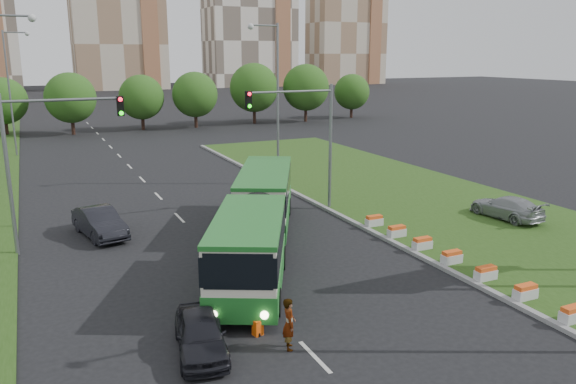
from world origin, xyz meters
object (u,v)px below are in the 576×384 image
shopping_trolley (258,328)px  car_left_far (100,222)px  car_median (506,207)px  traffic_mast_median (308,128)px  articulated_bus (251,218)px  traffic_mast_left (42,147)px  pedestrian (289,324)px  car_left_near (201,334)px

shopping_trolley → car_left_far: bearing=89.6°
car_left_far → car_median: bearing=-29.7°
traffic_mast_median → articulated_bus: (-5.95, -5.57, -3.57)m
traffic_mast_left → pedestrian: size_ratio=4.36×
articulated_bus → car_left_near: articulated_bus is taller
articulated_bus → car_left_far: bearing=165.3°
articulated_bus → shopping_trolley: bearing=-83.3°
car_left_far → pedestrian: size_ratio=2.62×
traffic_mast_median → articulated_bus: traffic_mast_median is taller
articulated_bus → car_median: 16.02m
car_left_near → car_left_far: size_ratio=0.83×
car_left_far → car_median: (22.62, -7.15, 0.03)m
articulated_bus → car_left_near: 10.04m
traffic_mast_median → traffic_mast_left: same height
articulated_bus → shopping_trolley: size_ratio=30.48×
traffic_mast_median → shopping_trolley: (-8.94, -13.81, -5.06)m
traffic_mast_median → car_left_far: traffic_mast_median is taller
car_median → pedestrian: (-18.31, -8.29, 0.09)m
traffic_mast_median → shopping_trolley: 17.21m
traffic_mast_median → traffic_mast_left: bearing=-176.2°
car_left_near → pedestrian: (2.80, -1.03, 0.24)m
traffic_mast_median → car_left_near: 18.55m
traffic_mast_left → pedestrian: (6.84, -14.13, -4.43)m
car_median → traffic_mast_left: bearing=-17.8°
car_left_far → car_median: size_ratio=1.03×
traffic_mast_median → shopping_trolley: size_ratio=13.79×
traffic_mast_left → pedestrian: traffic_mast_left is taller
car_left_far → car_median: car_left_far is taller
articulated_bus → shopping_trolley: 8.89m
traffic_mast_median → car_left_far: 13.43m
shopping_trolley → articulated_bus: bearing=55.0°
articulated_bus → shopping_trolley: articulated_bus is taller
traffic_mast_median → articulated_bus: size_ratio=0.45×
pedestrian → shopping_trolley: size_ratio=3.16×
pedestrian → car_median: bearing=-47.6°
car_left_far → shopping_trolley: size_ratio=8.28×
traffic_mast_left → articulated_bus: traffic_mast_left is taller
car_left_near → shopping_trolley: 2.23m
traffic_mast_median → pedestrian: traffic_mast_median is taller
car_left_near → traffic_mast_left: bearing=117.3°
traffic_mast_left → articulated_bus: size_ratio=0.45×
articulated_bus → car_left_far: articulated_bus is taller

